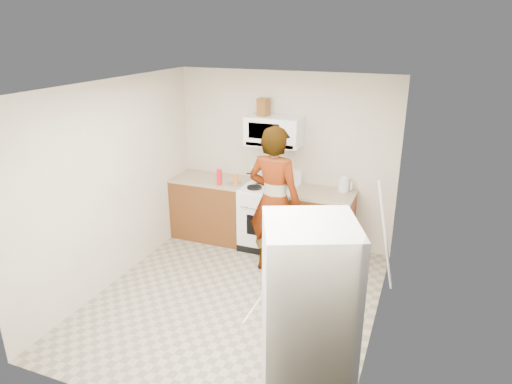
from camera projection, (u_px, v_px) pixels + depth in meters
The scene contains 20 objects.
floor at pixel (235, 299), 5.43m from camera, with size 3.60×3.60×0.00m, color gray.
back_wall at pixel (284, 160), 6.57m from camera, with size 3.20×0.02×2.50m, color beige.
right_wall at pixel (382, 224), 4.46m from camera, with size 0.02×3.60×2.50m, color beige.
cabinet_left at pixel (212, 209), 6.94m from camera, with size 1.12×0.62×0.90m, color brown.
counter_left at pixel (211, 179), 6.78m from camera, with size 1.14×0.64×0.04m, color tan.
cabinet_right at pixel (323, 226), 6.35m from camera, with size 0.80×0.62×0.90m, color brown.
counter_right at pixel (324, 194), 6.18m from camera, with size 0.82×0.64×0.04m, color tan.
gas_range at pixel (270, 215), 6.59m from camera, with size 0.76×0.65×1.13m.
microwave at pixel (274, 131), 6.29m from camera, with size 0.76×0.38×0.40m, color white.
person at pixel (274, 202), 5.76m from camera, with size 0.71×0.47×1.96m, color tan.
fridge at pixel (307, 320), 3.65m from camera, with size 0.70×0.70×1.70m, color silver.
kettle at pixel (344, 184), 6.23m from camera, with size 0.15×0.15×0.19m, color silver.
jug at pixel (263, 107), 6.24m from camera, with size 0.14×0.14×0.24m, color brown.
saucepan at pixel (261, 178), 6.56m from camera, with size 0.21×0.21×0.11m, color silver.
tray at pixel (277, 188), 6.31m from camera, with size 0.25×0.16×0.05m, color white.
bottle_spray at pixel (219, 177), 6.45m from camera, with size 0.07×0.07×0.23m, color red.
bottle_hot_sauce at pixel (236, 180), 6.43m from camera, with size 0.06×0.06×0.17m, color orange.
bottle_green_cap at pixel (220, 177), 6.53m from camera, with size 0.06×0.06×0.19m, color #268B19.
pot_lid at pixel (235, 184), 6.53m from camera, with size 0.25×0.25×0.01m, color silver.
broom at pixel (385, 237), 5.40m from camera, with size 0.03×0.03×1.43m, color white.
Camera 1 is at (1.94, -4.24, 3.07)m, focal length 32.00 mm.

